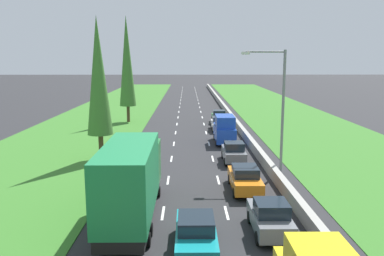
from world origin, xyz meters
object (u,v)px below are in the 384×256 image
object	(u,v)px
grey_hatchback_right_lane	(270,217)
blue_van_right_lane	(225,129)
white_sedan_right_lane	(219,124)
green_box_truck_left_lane	(132,180)
grey_hatchback_right_lane_fourth	(234,152)
orange_sedan_right_lane	(245,178)
poplar_tree_second	(98,76)
street_light_mast	(278,103)
green_hatchback_right_lane	(219,117)
poplar_tree_third	(127,61)
teal_sedan_centre_lane	(196,233)

from	to	relation	value
grey_hatchback_right_lane	blue_van_right_lane	xyz separation A→B (m)	(-0.26, 20.96, 0.56)
white_sedan_right_lane	green_box_truck_left_lane	world-z (taller)	green_box_truck_left_lane
grey_hatchback_right_lane_fourth	blue_van_right_lane	size ratio (longest dim) A/B	0.80
grey_hatchback_right_lane_fourth	blue_van_right_lane	bearing A→B (deg)	90.52
orange_sedan_right_lane	poplar_tree_second	bearing A→B (deg)	143.68
blue_van_right_lane	green_box_truck_left_lane	world-z (taller)	green_box_truck_left_lane
street_light_mast	green_hatchback_right_lane	bearing A→B (deg)	96.03
green_box_truck_left_lane	grey_hatchback_right_lane_fourth	bearing A→B (deg)	60.19
green_hatchback_right_lane	poplar_tree_second	size ratio (longest dim) A/B	0.33
street_light_mast	green_box_truck_left_lane	bearing A→B (deg)	-137.91
grey_hatchback_right_lane_fourth	green_hatchback_right_lane	distance (m)	20.06
orange_sedan_right_lane	poplar_tree_third	bearing A→B (deg)	112.33
street_light_mast	teal_sedan_centre_lane	bearing A→B (deg)	-117.22
grey_hatchback_right_lane	teal_sedan_centre_lane	bearing A→B (deg)	-155.25
teal_sedan_centre_lane	poplar_tree_third	xyz separation A→B (m)	(-8.23, 36.15, 7.19)
orange_sedan_right_lane	white_sedan_right_lane	world-z (taller)	same
grey_hatchback_right_lane	white_sedan_right_lane	bearing A→B (deg)	90.44
teal_sedan_centre_lane	street_light_mast	world-z (taller)	street_light_mast
grey_hatchback_right_lane_fourth	street_light_mast	distance (m)	6.07
orange_sedan_right_lane	poplar_tree_second	xyz separation A→B (m)	(-10.87, 7.99, 6.14)
teal_sedan_centre_lane	green_box_truck_left_lane	size ratio (longest dim) A/B	0.48
green_box_truck_left_lane	poplar_tree_second	size ratio (longest dim) A/B	0.80
teal_sedan_centre_lane	street_light_mast	size ratio (longest dim) A/B	0.50
white_sedan_right_lane	green_hatchback_right_lane	xyz separation A→B (m)	(0.36, 5.43, 0.02)
green_box_truck_left_lane	street_light_mast	size ratio (longest dim) A/B	1.04
grey_hatchback_right_lane_fourth	green_hatchback_right_lane	world-z (taller)	same
blue_van_right_lane	green_hatchback_right_lane	xyz separation A→B (m)	(0.41, 12.61, -0.56)
grey_hatchback_right_lane	green_box_truck_left_lane	world-z (taller)	green_box_truck_left_lane
blue_van_right_lane	street_light_mast	distance (m)	11.60
grey_hatchback_right_lane	teal_sedan_centre_lane	size ratio (longest dim) A/B	0.87
blue_van_right_lane	orange_sedan_right_lane	bearing A→B (deg)	-90.14
white_sedan_right_lane	poplar_tree_third	world-z (taller)	poplar_tree_third
grey_hatchback_right_lane	white_sedan_right_lane	world-z (taller)	grey_hatchback_right_lane
white_sedan_right_lane	poplar_tree_second	distance (m)	18.62
poplar_tree_second	poplar_tree_third	distance (m)	20.14
green_box_truck_left_lane	blue_van_right_lane	bearing A→B (deg)	70.90
poplar_tree_second	street_light_mast	world-z (taller)	poplar_tree_second
poplar_tree_third	street_light_mast	size ratio (longest dim) A/B	1.54
white_sedan_right_lane	poplar_tree_second	world-z (taller)	poplar_tree_second
grey_hatchback_right_lane_fourth	poplar_tree_second	size ratio (longest dim) A/B	0.33
green_hatchback_right_lane	street_light_mast	size ratio (longest dim) A/B	0.43
orange_sedan_right_lane	street_light_mast	bearing A→B (deg)	54.11
teal_sedan_centre_lane	street_light_mast	bearing A→B (deg)	62.78
teal_sedan_centre_lane	green_hatchback_right_lane	world-z (taller)	green_hatchback_right_lane
blue_van_right_lane	poplar_tree_second	distance (m)	13.89
grey_hatchback_right_lane_fourth	teal_sedan_centre_lane	size ratio (longest dim) A/B	0.87
grey_hatchback_right_lane	teal_sedan_centre_lane	distance (m)	3.98
poplar_tree_third	street_light_mast	xyz separation A→B (m)	(14.43, -24.10, -2.77)
teal_sedan_centre_lane	poplar_tree_second	size ratio (longest dim) A/B	0.38
grey_hatchback_right_lane_fourth	street_light_mast	size ratio (longest dim) A/B	0.43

